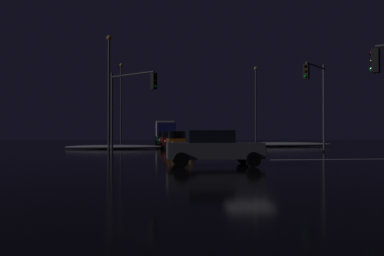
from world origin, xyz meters
TOP-DOWN VIEW (x-y plane):
  - ground at (0.00, 0.00)m, footprint 120.00×120.00m
  - stop_line_north at (0.00, 7.49)m, footprint 0.35×12.77m
  - centre_line_ns at (0.00, 19.09)m, footprint 22.00×0.15m
  - crosswalk_bar_east at (7.59, 0.00)m, footprint 12.77×0.40m
  - snow_bank_left_curb at (-8.29, 15.17)m, footprint 8.65×1.50m
  - snow_bank_right_curb at (8.29, 19.20)m, footprint 11.45×1.50m
  - sedan_orange at (-2.93, 9.85)m, footprint 2.02×4.33m
  - sedan_red at (-3.18, 15.72)m, footprint 2.02×4.33m
  - sedan_green at (-3.46, 21.37)m, footprint 2.02×4.33m
  - sedan_blue at (-3.17, 26.85)m, footprint 2.02×4.33m
  - box_truck at (-2.89, 34.07)m, footprint 2.68×8.28m
  - sedan_gray_crossing at (-2.49, -3.19)m, footprint 4.33×2.02m
  - traffic_signal_ne at (6.91, 6.91)m, footprint 2.70×2.70m
  - traffic_signal_nw at (-6.60, 6.60)m, footprint 3.22×3.22m
  - streetlamp_left_near at (-8.59, 13.09)m, footprint 0.44×0.44m
  - streetlamp_left_far at (-8.59, 29.09)m, footprint 0.44×0.44m
  - streetlamp_right_far at (8.59, 29.09)m, footprint 0.44×0.44m

SIDE VIEW (x-z plane):
  - ground at x=0.00m, z-range -0.10..0.00m
  - stop_line_north at x=0.00m, z-range 0.00..0.01m
  - centre_line_ns at x=0.00m, z-range 0.00..0.01m
  - crosswalk_bar_east at x=7.59m, z-range 0.00..0.01m
  - snow_bank_left_curb at x=-8.29m, z-range 0.00..0.37m
  - snow_bank_right_curb at x=8.29m, z-range 0.00..0.46m
  - sedan_orange at x=-2.93m, z-range 0.02..1.59m
  - sedan_red at x=-3.18m, z-range 0.02..1.59m
  - sedan_green at x=-3.46m, z-range 0.02..1.59m
  - sedan_blue at x=-3.17m, z-range 0.02..1.59m
  - sedan_gray_crossing at x=-2.49m, z-range 0.02..1.59m
  - box_truck at x=-2.89m, z-range 0.17..3.25m
  - traffic_signal_nw at x=-6.60m, z-range 1.10..6.83m
  - traffic_signal_ne at x=6.91m, z-range 1.20..7.81m
  - streetlamp_left_near at x=-8.59m, z-range 0.70..10.37m
  - streetlamp_right_far at x=8.59m, z-range 0.70..10.73m
  - streetlamp_left_far at x=-8.59m, z-range 0.71..10.82m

